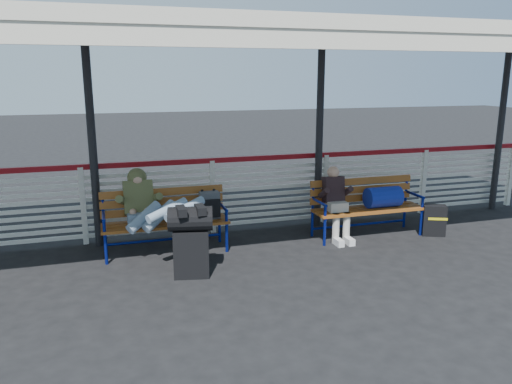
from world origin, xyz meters
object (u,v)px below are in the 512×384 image
object	(u,v)px
bench_left	(175,213)
companion_person	(336,202)
traveler_man	(157,209)
suitcase_side	(434,220)
luggage_stack	(191,239)
bench_right	(374,200)

from	to	relation	value
bench_left	companion_person	xyz separation A→B (m)	(2.49, -0.21, 0.02)
traveler_man	suitcase_side	distance (m)	4.41
luggage_stack	bench_left	distance (m)	1.04
traveler_man	companion_person	xyz separation A→B (m)	(2.78, 0.14, -0.15)
bench_left	companion_person	bearing A→B (deg)	-4.84
companion_person	suitcase_side	bearing A→B (deg)	-10.54
traveler_man	companion_person	size ratio (longest dim) A/B	1.43
bench_left	suitcase_side	distance (m)	4.13
bench_left	suitcase_side	world-z (taller)	bench_left
bench_right	companion_person	world-z (taller)	companion_person
traveler_man	companion_person	bearing A→B (deg)	2.92
companion_person	suitcase_side	distance (m)	1.66
luggage_stack	suitcase_side	world-z (taller)	luggage_stack
luggage_stack	traveler_man	world-z (taller)	traveler_man
companion_person	bench_right	bearing A→B (deg)	0.85
bench_left	luggage_stack	bearing A→B (deg)	-87.16
luggage_stack	bench_right	world-z (taller)	luggage_stack
bench_left	bench_right	distance (m)	3.16
traveler_man	suitcase_side	world-z (taller)	traveler_man
bench_left	traveler_man	world-z (taller)	traveler_man
bench_left	traveler_man	size ratio (longest dim) A/B	1.10
bench_right	suitcase_side	bearing A→B (deg)	-18.30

